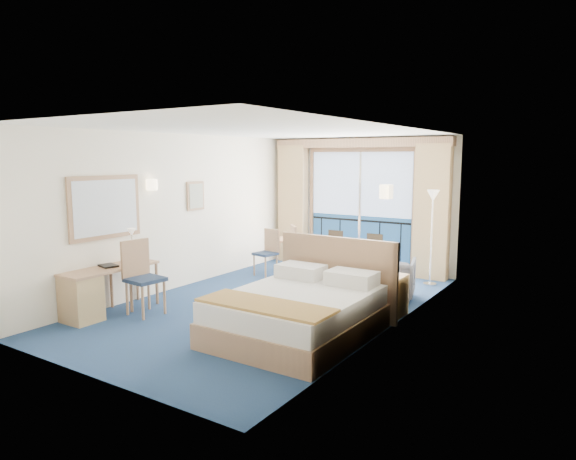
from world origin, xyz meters
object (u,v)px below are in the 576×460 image
object	(u,v)px
floor_lamp	(433,213)
table_chair_a	(299,247)
nightstand	(389,295)
armchair	(392,278)
desk	(88,293)
desk_chair	(141,273)
round_table	(287,246)
table_chair_b	(268,249)
bed	(300,311)

from	to	relation	value
floor_lamp	table_chair_a	size ratio (longest dim) A/B	1.76
nightstand	armchair	xyz separation A→B (m)	(-0.30, 0.88, 0.03)
nightstand	desk	bearing A→B (deg)	-143.80
desk_chair	round_table	xyz separation A→B (m)	(0.14, 3.72, -0.13)
nightstand	round_table	distance (m)	3.44
armchair	table_chair_a	size ratio (longest dim) A/B	0.74
nightstand	table_chair_b	xyz separation A→B (m)	(-2.97, 1.14, 0.21)
bed	table_chair_b	world-z (taller)	bed
nightstand	bed	bearing A→B (deg)	-112.77
nightstand	desk	size ratio (longest dim) A/B	0.41
bed	desk	xyz separation A→B (m)	(-2.87, -1.08, 0.06)
nightstand	round_table	xyz separation A→B (m)	(-2.94, 1.78, 0.19)
desk_chair	table_chair_b	distance (m)	3.08
nightstand	table_chair_a	distance (m)	2.89
nightstand	desk	xyz separation A→B (m)	(-3.49, -2.55, 0.08)
armchair	table_chair_b	bearing A→B (deg)	-20.87
round_table	armchair	bearing A→B (deg)	-18.84
nightstand	table_chair_b	world-z (taller)	table_chair_b
floor_lamp	round_table	world-z (taller)	floor_lamp
nightstand	desk_chair	world-z (taller)	desk_chair
nightstand	table_chair_b	distance (m)	3.19
desk	table_chair_a	distance (m)	4.17
table_chair_b	desk	bearing A→B (deg)	-88.86
table_chair_a	table_chair_b	xyz separation A→B (m)	(-0.50, -0.34, -0.04)
round_table	table_chair_a	xyz separation A→B (m)	(0.47, -0.30, 0.07)
table_chair_b	nightstand	bearing A→B (deg)	-11.86
desk	table_chair_b	size ratio (longest dim) A/B	1.63
desk_chair	bed	bearing A→B (deg)	-73.63
armchair	floor_lamp	bearing A→B (deg)	-117.93
table_chair_a	table_chair_b	size ratio (longest dim) A/B	1.09
bed	desk	distance (m)	3.07
nightstand	desk_chair	bearing A→B (deg)	-147.85
bed	table_chair_a	xyz separation A→B (m)	(-1.85, 2.96, 0.23)
armchair	table_chair_a	bearing A→B (deg)	-30.84
floor_lamp	table_chair_a	xyz separation A→B (m)	(-2.43, -0.57, -0.75)
bed	floor_lamp	xyz separation A→B (m)	(0.58, 3.53, 0.98)
nightstand	floor_lamp	world-z (taller)	floor_lamp
armchair	table_chair_a	world-z (taller)	table_chair_a
round_table	table_chair_b	world-z (taller)	table_chair_b
round_table	table_chair_b	size ratio (longest dim) A/B	0.79
armchair	floor_lamp	distance (m)	1.55
table_chair_b	table_chair_a	bearing A→B (deg)	43.89
armchair	table_chair_b	size ratio (longest dim) A/B	0.81
bed	armchair	world-z (taller)	bed
bed	nightstand	bearing A→B (deg)	67.23
nightstand	armchair	bearing A→B (deg)	108.72
armchair	round_table	distance (m)	2.79
desk_chair	nightstand	bearing A→B (deg)	-52.17
floor_lamp	desk_chair	xyz separation A→B (m)	(-3.04, -3.99, -0.69)
armchair	floor_lamp	world-z (taller)	floor_lamp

